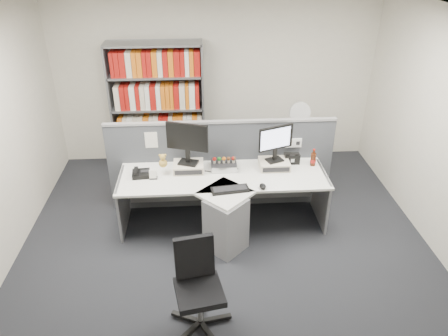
{
  "coord_description": "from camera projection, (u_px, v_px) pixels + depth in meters",
  "views": [
    {
      "loc": [
        -0.28,
        -3.77,
        3.41
      ],
      "look_at": [
        0.0,
        0.65,
        0.92
      ],
      "focal_mm": 34.22,
      "sensor_mm": 36.0,
      "label": 1
    }
  ],
  "objects": [
    {
      "name": "cola_bottle",
      "position": [
        313.0,
        159.0,
        5.51
      ],
      "size": [
        0.07,
        0.07,
        0.23
      ],
      "color": "#3F190A",
      "rests_on": "desk"
    },
    {
      "name": "monitor_riser_left",
      "position": [
        188.0,
        167.0,
        5.42
      ],
      "size": [
        0.38,
        0.31,
        0.1
      ],
      "color": "beige",
      "rests_on": "desk"
    },
    {
      "name": "desktop_pc",
      "position": [
        224.0,
        165.0,
        5.47
      ],
      "size": [
        0.32,
        0.29,
        0.09
      ],
      "color": "black",
      "rests_on": "desk"
    },
    {
      "name": "partition",
      "position": [
        221.0,
        164.0,
        5.74
      ],
      "size": [
        3.0,
        0.08,
        1.27
      ],
      "color": "#474A51",
      "rests_on": "ground"
    },
    {
      "name": "speaker",
      "position": [
        292.0,
        158.0,
        5.58
      ],
      "size": [
        0.2,
        0.11,
        0.13
      ],
      "primitive_type": "cube",
      "color": "black",
      "rests_on": "desk"
    },
    {
      "name": "desk",
      "position": [
        224.0,
        203.0,
        5.26
      ],
      "size": [
        2.6,
        1.2,
        0.72
      ],
      "color": "white",
      "rests_on": "ground"
    },
    {
      "name": "shelving_unit",
      "position": [
        158.0,
        110.0,
        6.57
      ],
      "size": [
        1.41,
        0.4,
        2.0
      ],
      "color": "gray",
      "rests_on": "ground"
    },
    {
      "name": "plush_toy",
      "position": [
        163.0,
        162.0,
        5.27
      ],
      "size": [
        0.11,
        0.11,
        0.18
      ],
      "color": "gold",
      "rests_on": "monitor_riser_left"
    },
    {
      "name": "desk_calendar",
      "position": [
        153.0,
        175.0,
        5.23
      ],
      "size": [
        0.1,
        0.07,
        0.12
      ],
      "color": "black",
      "rests_on": "desk"
    },
    {
      "name": "keyboard",
      "position": [
        230.0,
        189.0,
        5.01
      ],
      "size": [
        0.46,
        0.23,
        0.03
      ],
      "color": "black",
      "rests_on": "desk"
    },
    {
      "name": "desk_phone",
      "position": [
        141.0,
        173.0,
        5.3
      ],
      "size": [
        0.23,
        0.21,
        0.09
      ],
      "color": "black",
      "rests_on": "desk"
    },
    {
      "name": "monitor_right",
      "position": [
        276.0,
        141.0,
        5.32
      ],
      "size": [
        0.45,
        0.21,
        0.47
      ],
      "color": "black",
      "rests_on": "monitor_riser_right"
    },
    {
      "name": "figurines",
      "position": [
        226.0,
        159.0,
        5.41
      ],
      "size": [
        0.3,
        0.05,
        0.09
      ],
      "color": "beige",
      "rests_on": "desktop_pc"
    },
    {
      "name": "monitor_left",
      "position": [
        187.0,
        140.0,
        5.23
      ],
      "size": [
        0.52,
        0.24,
        0.54
      ],
      "color": "black",
      "rests_on": "monitor_riser_left"
    },
    {
      "name": "desk_fan",
      "position": [
        300.0,
        115.0,
        6.27
      ],
      "size": [
        0.31,
        0.18,
        0.52
      ],
      "color": "white",
      "rests_on": "filing_cabinet"
    },
    {
      "name": "filing_cabinet",
      "position": [
        296.0,
        155.0,
        6.6
      ],
      "size": [
        0.45,
        0.61,
        0.7
      ],
      "color": "gray",
      "rests_on": "ground"
    },
    {
      "name": "ground",
      "position": [
        228.0,
        264.0,
        4.97
      ],
      "size": [
        5.5,
        5.5,
        0.0
      ],
      "primitive_type": "plane",
      "color": "#27292E",
      "rests_on": "ground"
    },
    {
      "name": "monitor_riser_right",
      "position": [
        274.0,
        164.0,
        5.48
      ],
      "size": [
        0.38,
        0.31,
        0.1
      ],
      "color": "beige",
      "rests_on": "desk"
    },
    {
      "name": "office_chair",
      "position": [
        198.0,
        283.0,
        4.03
      ],
      "size": [
        0.6,
        0.6,
        0.91
      ],
      "color": "silver",
      "rests_on": "ground"
    },
    {
      "name": "room_shell",
      "position": [
        228.0,
        122.0,
        4.09
      ],
      "size": [
        5.04,
        5.54,
        2.72
      ],
      "color": "silver",
      "rests_on": "ground"
    },
    {
      "name": "mouse",
      "position": [
        263.0,
        186.0,
        5.06
      ],
      "size": [
        0.08,
        0.12,
        0.05
      ],
      "primitive_type": "ellipsoid",
      "color": "black",
      "rests_on": "desk"
    }
  ]
}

